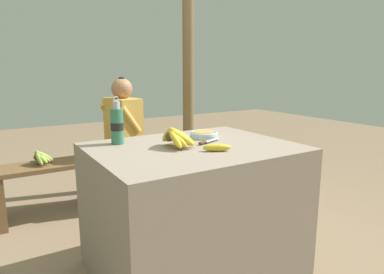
% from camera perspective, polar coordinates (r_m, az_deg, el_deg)
% --- Properties ---
extents(ground_plane, '(12.00, 12.00, 0.00)m').
position_cam_1_polar(ground_plane, '(2.22, 0.21, -20.98)').
color(ground_plane, '#846B51').
extents(market_counter, '(1.12, 0.87, 0.76)m').
position_cam_1_polar(market_counter, '(2.04, 0.22, -11.93)').
color(market_counter, gray).
rests_on(market_counter, ground_plane).
extents(banana_bunch_ripe, '(0.17, 0.24, 0.13)m').
position_cam_1_polar(banana_bunch_ripe, '(1.88, -2.75, 0.08)').
color(banana_bunch_ripe, '#4C381E').
rests_on(banana_bunch_ripe, market_counter).
extents(serving_bowl, '(0.17, 0.17, 0.04)m').
position_cam_1_polar(serving_bowl, '(2.15, 2.04, 0.48)').
color(serving_bowl, silver).
rests_on(serving_bowl, market_counter).
extents(water_bottle, '(0.07, 0.07, 0.28)m').
position_cam_1_polar(water_bottle, '(2.00, -12.39, 1.92)').
color(water_bottle, '#337556').
rests_on(water_bottle, market_counter).
extents(loose_banana_front, '(0.15, 0.11, 0.04)m').
position_cam_1_polar(loose_banana_front, '(1.80, 4.14, -1.76)').
color(loose_banana_front, gold).
rests_on(loose_banana_front, market_counter).
extents(knife, '(0.19, 0.10, 0.02)m').
position_cam_1_polar(knife, '(1.99, 2.43, -0.79)').
color(knife, '#BCBCC1').
rests_on(knife, market_counter).
extents(wooden_bench, '(1.70, 0.32, 0.44)m').
position_cam_1_polar(wooden_bench, '(3.06, -15.53, -4.50)').
color(wooden_bench, brown).
rests_on(wooden_bench, ground_plane).
extents(seated_vendor, '(0.44, 0.41, 1.12)m').
position_cam_1_polar(seated_vendor, '(3.02, -12.11, 0.77)').
color(seated_vendor, '#564C60').
rests_on(seated_vendor, ground_plane).
extents(banana_bunch_green, '(0.16, 0.25, 0.13)m').
position_cam_1_polar(banana_bunch_green, '(2.94, -23.87, -3.05)').
color(banana_bunch_green, '#4C381E').
rests_on(banana_bunch_green, wooden_bench).
extents(support_post_far, '(0.11, 0.11, 2.56)m').
position_cam_1_polar(support_post_far, '(3.51, -0.65, 12.85)').
color(support_post_far, brown).
rests_on(support_post_far, ground_plane).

